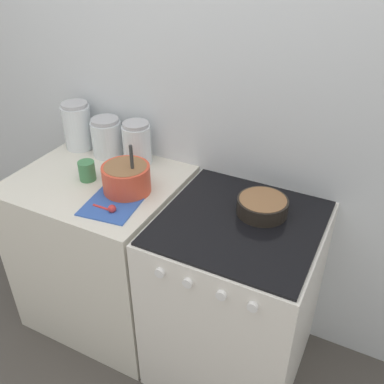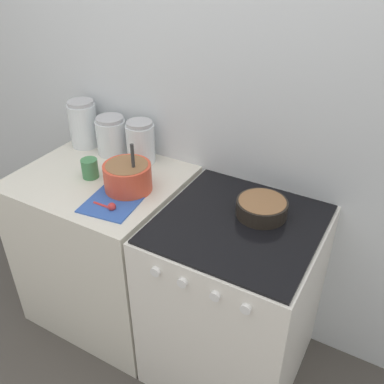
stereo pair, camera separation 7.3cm
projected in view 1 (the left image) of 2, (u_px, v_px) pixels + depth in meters
The scene contains 12 objects.
ground_plane at pixel (138, 381), 2.16m from camera, with size 12.00×12.00×0.00m, color #4C4742.
wall_back at pixel (202, 110), 2.04m from camera, with size 4.59×0.05×2.40m.
countertop_cabinet at pixel (106, 250), 2.32m from camera, with size 0.79×0.68×0.90m.
stove at pixel (235, 297), 2.04m from camera, with size 0.69×0.70×0.90m.
mixing_bowl at pixel (126, 177), 1.95m from camera, with size 0.22×0.22×0.24m.
baking_pan at pixel (262, 206), 1.82m from camera, with size 0.22×0.22×0.07m.
storage_jar_left at pixel (78, 129), 2.31m from camera, with size 0.15×0.15×0.26m.
storage_jar_middle at pixel (107, 140), 2.25m from camera, with size 0.16×0.16×0.20m.
storage_jar_right at pixel (137, 146), 2.18m from camera, with size 0.15×0.15×0.22m.
tin_can at pixel (87, 171), 2.05m from camera, with size 0.08×0.08×0.10m.
recipe_page at pixel (112, 205), 1.89m from camera, with size 0.26×0.28×0.01m.
measuring_spoon at pixel (110, 209), 1.84m from camera, with size 0.12×0.04×0.04m.
Camera 1 is at (0.83, -1.04, 1.97)m, focal length 40.00 mm.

